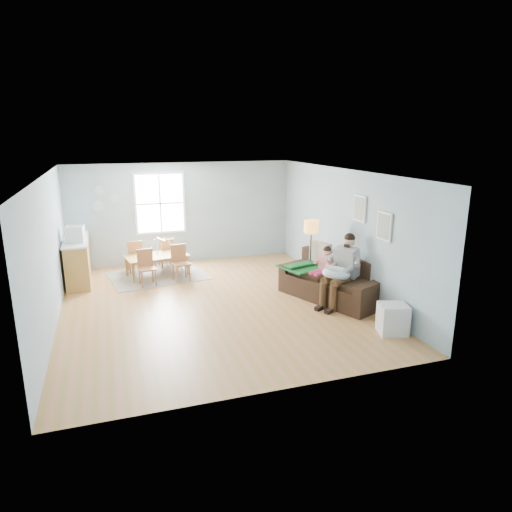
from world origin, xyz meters
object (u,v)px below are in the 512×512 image
object	(u,v)px
storage_cube	(392,319)
dining_table	(157,266)
father	(342,268)
baby_swing	(162,257)
toddler	(324,263)
floor_lamp	(311,233)
chair_sw	(146,265)
chair_nw	(135,255)
chair_se	(180,260)
chair_ne	(166,252)
monitor	(75,234)
sofa	(333,284)
counter	(78,260)

from	to	relation	value
storage_cube	dining_table	bearing A→B (deg)	126.97
father	baby_swing	bearing A→B (deg)	131.73
father	storage_cube	size ratio (longest dim) A/B	2.56
toddler	storage_cube	distance (m)	2.16
floor_lamp	baby_swing	size ratio (longest dim) A/B	1.55
chair_sw	chair_nw	bearing A→B (deg)	99.14
dining_table	chair_sw	world-z (taller)	chair_sw
dining_table	chair_se	bearing A→B (deg)	-55.44
chair_nw	chair_ne	xyz separation A→B (m)	(0.81, 0.13, -0.02)
monitor	sofa	bearing A→B (deg)	-26.67
sofa	father	world-z (taller)	father
father	toddler	xyz separation A→B (m)	(-0.16, 0.51, -0.03)
chair_sw	counter	world-z (taller)	counter
father	toddler	size ratio (longest dim) A/B	1.68
father	chair_ne	bearing A→B (deg)	128.99
sofa	toddler	distance (m)	0.49
sofa	baby_swing	world-z (taller)	sofa
storage_cube	chair_nw	world-z (taller)	chair_nw
sofa	dining_table	world-z (taller)	sofa
sofa	monitor	bearing A→B (deg)	153.33
storage_cube	monitor	world-z (taller)	monitor
counter	toddler	bearing A→B (deg)	-29.01
storage_cube	toddler	bearing A→B (deg)	99.16
toddler	chair_ne	size ratio (longest dim) A/B	1.10
floor_lamp	toddler	bearing A→B (deg)	-86.35
chair_se	counter	bearing A→B (deg)	164.58
chair_sw	chair_ne	world-z (taller)	chair_sw
sofa	chair_nw	world-z (taller)	sofa
baby_swing	counter	bearing A→B (deg)	-172.13
monitor	baby_swing	world-z (taller)	monitor
storage_cube	baby_swing	xyz separation A→B (m)	(-3.38, 5.15, 0.11)
chair_nw	counter	size ratio (longest dim) A/B	0.44
floor_lamp	chair_nw	bearing A→B (deg)	145.14
sofa	monitor	xyz separation A→B (m)	(-5.19, 2.61, 0.91)
father	counter	xyz separation A→B (m)	(-5.21, 3.31, -0.25)
toddler	father	bearing A→B (deg)	-73.05
toddler	chair_nw	size ratio (longest dim) A/B	1.06
floor_lamp	chair_ne	world-z (taller)	floor_lamp
baby_swing	chair_sw	bearing A→B (deg)	-115.13
storage_cube	counter	distance (m)	7.27
storage_cube	baby_swing	bearing A→B (deg)	123.28
chair_sw	chair_se	xyz separation A→B (m)	(0.80, 0.13, 0.01)
storage_cube	counter	bearing A→B (deg)	137.86
chair_se	chair_ne	bearing A→B (deg)	99.00
toddler	monitor	bearing A→B (deg)	154.09
monitor	chair_ne	bearing A→B (deg)	21.29
father	floor_lamp	distance (m)	1.23
sofa	toddler	world-z (taller)	toddler
chair_se	storage_cube	bearing A→B (deg)	-54.08
toddler	dining_table	xyz separation A→B (m)	(-3.22, 2.65, -0.50)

